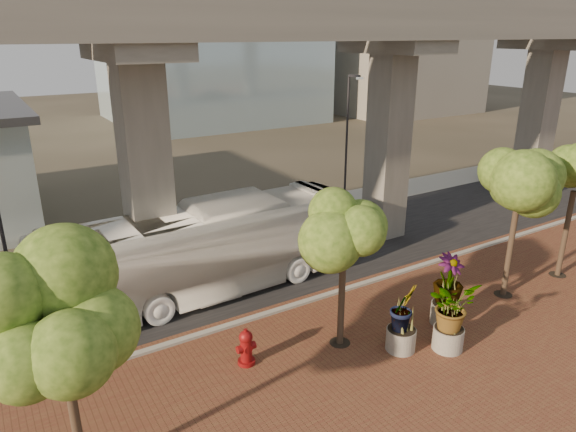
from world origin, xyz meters
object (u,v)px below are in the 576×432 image
fire_hydrant (246,347)px  planter_front (451,309)px  parked_car (516,166)px  transit_bus (206,250)px

fire_hydrant → planter_front: bearing=-24.7°
parked_car → planter_front: size_ratio=2.03×
transit_bus → planter_front: bearing=-148.9°
fire_hydrant → planter_front: planter_front is taller
parked_car → fire_hydrant: (-26.97, -9.79, -0.16)m
transit_bus → planter_front: transit_bus is taller
fire_hydrant → planter_front: 6.66m
planter_front → fire_hydrant: bearing=155.3°
transit_bus → parked_car: transit_bus is taller
transit_bus → fire_hydrant: size_ratio=10.58×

